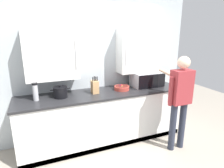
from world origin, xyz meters
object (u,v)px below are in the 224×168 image
(fruit_bowl, at_px, (122,88))
(stock_pot, at_px, (60,92))
(person_figure, at_px, (180,96))
(thermos_flask, at_px, (35,92))
(knife_block, at_px, (95,87))
(microwave_oven, at_px, (146,79))

(fruit_bowl, height_order, stock_pot, stock_pot)
(fruit_bowl, xyz_separation_m, stock_pot, (-1.10, 0.01, 0.05))
(stock_pot, relative_size, person_figure, 0.20)
(fruit_bowl, bearing_deg, stock_pot, 179.71)
(stock_pot, bearing_deg, thermos_flask, -179.77)
(fruit_bowl, xyz_separation_m, knife_block, (-0.51, 0.01, 0.07))
(thermos_flask, bearing_deg, stock_pot, 0.23)
(knife_block, distance_m, person_figure, 1.44)
(fruit_bowl, distance_m, knife_block, 0.52)
(knife_block, bearing_deg, microwave_oven, 1.19)
(microwave_oven, relative_size, fruit_bowl, 2.06)
(person_figure, bearing_deg, stock_pot, 157.96)
(knife_block, height_order, person_figure, person_figure)
(stock_pot, xyz_separation_m, person_figure, (1.82, -0.74, -0.07))
(stock_pot, height_order, person_figure, person_figure)
(stock_pot, bearing_deg, person_figure, -22.04)
(microwave_oven, bearing_deg, knife_block, -178.81)
(fruit_bowl, distance_m, person_figure, 1.02)
(microwave_oven, xyz_separation_m, knife_block, (-1.05, -0.02, -0.03))
(microwave_oven, xyz_separation_m, fruit_bowl, (-0.53, -0.03, -0.10))
(thermos_flask, bearing_deg, fruit_bowl, -0.16)
(knife_block, xyz_separation_m, stock_pot, (-0.59, -0.00, -0.02))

